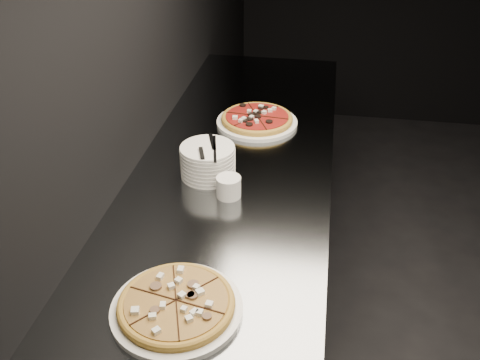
% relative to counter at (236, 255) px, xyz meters
% --- Properties ---
extents(wall_left, '(0.02, 5.00, 2.80)m').
position_rel_counter_xyz_m(wall_left, '(-0.37, 0.00, 0.94)').
color(wall_left, black).
rests_on(wall_left, floor).
extents(counter, '(0.74, 2.44, 0.92)m').
position_rel_counter_xyz_m(counter, '(0.00, 0.00, 0.00)').
color(counter, slate).
rests_on(counter, floor).
extents(pizza_mushroom, '(0.36, 0.36, 0.04)m').
position_rel_counter_xyz_m(pizza_mushroom, '(-0.02, -0.79, 0.48)').
color(pizza_mushroom, white).
rests_on(pizza_mushroom, counter).
extents(pizza_tomato, '(0.35, 0.35, 0.04)m').
position_rel_counter_xyz_m(pizza_tomato, '(0.04, 0.35, 0.48)').
color(pizza_tomato, white).
rests_on(pizza_tomato, counter).
extents(plate_stack, '(0.20, 0.20, 0.12)m').
position_rel_counter_xyz_m(plate_stack, '(-0.08, -0.10, 0.52)').
color(plate_stack, white).
rests_on(plate_stack, counter).
extents(cutlery, '(0.06, 0.21, 0.01)m').
position_rel_counter_xyz_m(cutlery, '(-0.07, -0.12, 0.58)').
color(cutlery, silver).
rests_on(cutlery, plate_stack).
extents(ramekin, '(0.09, 0.09, 0.08)m').
position_rel_counter_xyz_m(ramekin, '(0.02, -0.23, 0.50)').
color(ramekin, silver).
rests_on(ramekin, counter).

